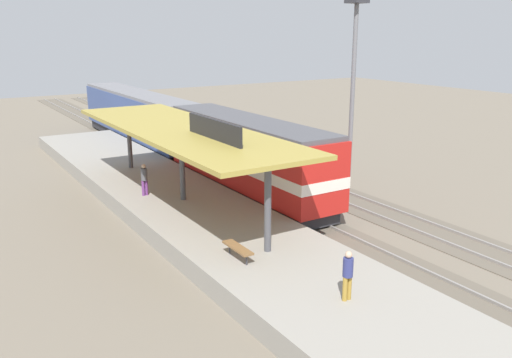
% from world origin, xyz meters
% --- Properties ---
extents(ground_plane, '(120.00, 120.00, 0.00)m').
position_xyz_m(ground_plane, '(2.00, 0.00, 0.00)').
color(ground_plane, '#706656').
extents(track_near, '(3.20, 110.00, 0.16)m').
position_xyz_m(track_near, '(0.00, 0.00, 0.03)').
color(track_near, '#5F5649').
rests_on(track_near, ground).
extents(track_far, '(3.20, 110.00, 0.16)m').
position_xyz_m(track_far, '(4.60, 0.00, 0.03)').
color(track_far, '#5F5649').
rests_on(track_far, ground).
extents(platform, '(6.00, 44.00, 0.90)m').
position_xyz_m(platform, '(-4.60, 0.00, 0.45)').
color(platform, gray).
rests_on(platform, ground).
extents(station_canopy, '(5.20, 18.00, 4.70)m').
position_xyz_m(station_canopy, '(-4.60, -0.09, 4.53)').
color(station_canopy, '#47474C').
rests_on(station_canopy, platform).
extents(platform_bench, '(0.44, 1.70, 0.50)m').
position_xyz_m(platform_bench, '(-6.00, -8.05, 1.34)').
color(platform_bench, '#333338').
rests_on(platform_bench, platform).
extents(locomotive, '(2.93, 14.43, 4.44)m').
position_xyz_m(locomotive, '(0.00, 1.19, 2.41)').
color(locomotive, '#28282D').
rests_on(locomotive, track_near).
extents(passenger_carriage_single, '(2.90, 20.00, 4.24)m').
position_xyz_m(passenger_carriage_single, '(0.00, 19.19, 2.31)').
color(passenger_carriage_single, '#28282D').
rests_on(passenger_carriage_single, track_near).
extents(light_mast, '(1.10, 1.10, 11.70)m').
position_xyz_m(light_mast, '(7.80, 1.08, 8.40)').
color(light_mast, slate).
rests_on(light_mast, ground).
extents(person_waiting, '(0.34, 0.34, 1.71)m').
position_xyz_m(person_waiting, '(-4.63, -12.75, 1.85)').
color(person_waiting, olive).
rests_on(person_waiting, platform).
extents(person_walking, '(0.34, 0.34, 1.71)m').
position_xyz_m(person_walking, '(-6.02, 1.75, 1.85)').
color(person_walking, '#663375').
rests_on(person_walking, platform).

